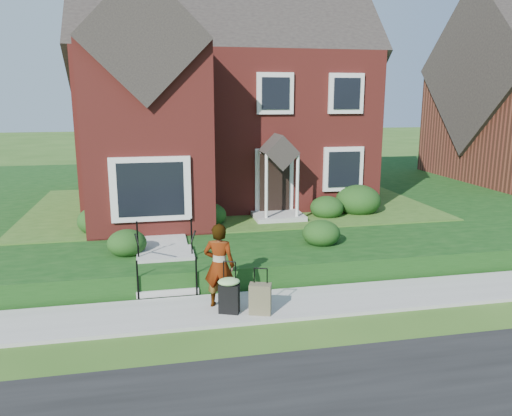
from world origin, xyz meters
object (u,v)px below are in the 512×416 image
object	(u,v)px
woman	(219,265)
suitcase_black	(229,293)
front_steps	(166,266)
suitcase_olive	(260,299)

from	to	relation	value
woman	suitcase_black	xyz separation A→B (m)	(0.15, -0.38, -0.49)
front_steps	woman	world-z (taller)	woman
front_steps	suitcase_black	size ratio (longest dim) A/B	1.82
woman	suitcase_black	bearing A→B (deg)	131.95
suitcase_olive	woman	bearing A→B (deg)	162.88
woman	suitcase_black	size ratio (longest dim) A/B	1.65
woman	suitcase_olive	world-z (taller)	woman
suitcase_black	suitcase_olive	distance (m)	0.66
front_steps	suitcase_olive	bearing A→B (deg)	-51.01
woman	suitcase_olive	size ratio (longest dim) A/B	1.88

